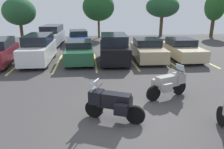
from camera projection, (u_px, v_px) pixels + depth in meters
ground at (129, 123)px, 7.54m from camera, size 44.00×44.00×0.10m
motorcycle_touring at (112, 102)px, 7.44m from camera, size 2.03×1.22×1.44m
motorcycle_third at (169, 83)px, 9.32m from camera, size 2.03×1.13×1.42m
parking_stripes at (77, 62)px, 15.21m from camera, size 18.47×5.18×0.01m
car_white at (39, 49)px, 15.01m from camera, size 1.82×4.66×1.92m
car_green at (80, 52)px, 15.20m from camera, size 1.89×4.27×1.48m
car_black at (114, 49)px, 15.10m from camera, size 2.14×4.31×1.92m
car_tan at (148, 50)px, 15.71m from camera, size 2.13×4.39×1.53m
car_champagne at (182, 49)px, 16.15m from camera, size 1.97×4.71×1.48m
car_far_silver at (52, 35)px, 21.43m from camera, size 2.16×4.97×1.95m
car_far_blue at (79, 38)px, 21.73m from camera, size 2.26×4.59×1.45m
tree_center at (215, 7)px, 26.35m from camera, size 2.43×2.43×5.43m
tree_right at (98, 7)px, 25.42m from camera, size 3.74×3.74×5.24m
tree_center_left at (162, 7)px, 26.95m from camera, size 4.10×4.10×4.97m
tree_rear at (19, 12)px, 21.17m from camera, size 3.18×3.18×4.56m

